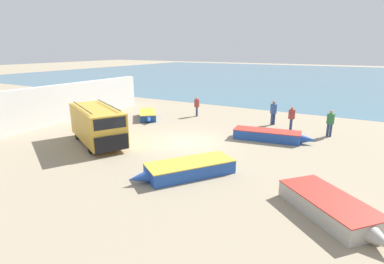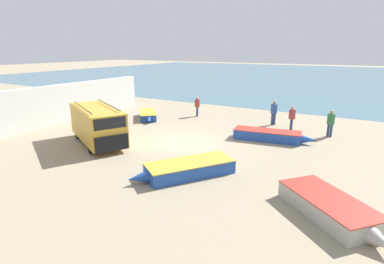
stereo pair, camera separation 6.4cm
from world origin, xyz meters
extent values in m
plane|color=gray|center=(0.00, 0.00, 0.00)|extent=(200.00, 200.00, 0.00)
cube|color=#477084|center=(0.00, 52.00, 0.00)|extent=(120.00, 80.00, 0.01)
cube|color=silver|center=(-11.05, 1.00, 1.45)|extent=(0.50, 13.54, 2.89)
cube|color=gold|center=(-4.56, -2.87, 1.22)|extent=(5.51, 4.13, 1.88)
cube|color=black|center=(-2.21, -4.10, 0.70)|extent=(0.92, 1.64, 0.85)
cube|color=#1E232D|center=(-2.28, -4.06, 1.78)|extent=(0.85, 1.55, 0.60)
cylinder|color=black|center=(-2.74, -2.87, 0.36)|extent=(0.74, 0.53, 0.72)
cylinder|color=black|center=(-3.52, -4.36, 0.36)|extent=(0.74, 0.53, 0.72)
cylinder|color=black|center=(-5.60, -1.38, 0.36)|extent=(0.74, 0.53, 0.72)
cylinder|color=black|center=(-6.38, -2.88, 0.36)|extent=(0.74, 0.53, 0.72)
cylinder|color=black|center=(-4.21, -2.20, 2.28)|extent=(3.80, 2.01, 0.05)
cylinder|color=black|center=(-4.91, -3.55, 2.28)|extent=(3.80, 2.01, 0.05)
cube|color=#ADA89E|center=(8.38, -4.64, 0.29)|extent=(3.65, 3.49, 0.59)
cone|color=#ADA89E|center=(9.95, -6.03, 0.29)|extent=(0.94, 0.92, 0.56)
cube|color=#B22D23|center=(8.38, -4.64, 0.52)|extent=(1.14, 1.25, 0.05)
cube|color=#B22D23|center=(8.38, -4.64, 0.61)|extent=(3.68, 3.52, 0.04)
cube|color=#234CA3|center=(2.57, -4.13, 0.29)|extent=(3.48, 4.07, 0.58)
cone|color=#234CA3|center=(1.21, -6.08, 0.29)|extent=(0.94, 1.02, 0.55)
cube|color=gold|center=(2.57, -4.13, 0.52)|extent=(1.26, 0.96, 0.05)
cube|color=gold|center=(2.57, -4.13, 0.60)|extent=(3.51, 4.12, 0.04)
cube|color=navy|center=(-6.14, 3.90, 0.26)|extent=(2.89, 3.12, 0.53)
cone|color=navy|center=(-4.95, 2.48, 0.26)|extent=(0.82, 0.84, 0.50)
cube|color=gold|center=(-6.14, 3.90, 0.46)|extent=(0.98, 0.87, 0.05)
cube|color=gold|center=(-6.14, 3.90, 0.55)|extent=(2.92, 3.15, 0.04)
cube|color=#234CA3|center=(4.03, 2.87, 0.29)|extent=(4.14, 1.82, 0.58)
cone|color=#234CA3|center=(6.44, 3.23, 0.29)|extent=(0.95, 0.68, 0.56)
cube|color=#B22D23|center=(4.03, 2.87, 0.52)|extent=(0.37, 1.16, 0.05)
cube|color=#B22D23|center=(4.03, 2.87, 0.60)|extent=(4.18, 1.84, 0.04)
cylinder|color=navy|center=(7.22, 5.64, 0.42)|extent=(0.16, 0.16, 0.85)
cylinder|color=navy|center=(7.39, 5.62, 0.42)|extent=(0.16, 0.16, 0.85)
cylinder|color=#2D6B3D|center=(7.30, 5.63, 1.18)|extent=(0.46, 0.46, 0.67)
sphere|color=tan|center=(7.30, 5.63, 1.63)|extent=(0.23, 0.23, 0.23)
cylinder|color=navy|center=(3.22, 6.86, 0.44)|extent=(0.16, 0.16, 0.87)
cylinder|color=navy|center=(3.37, 6.97, 0.44)|extent=(0.16, 0.16, 0.87)
cylinder|color=#335189|center=(3.29, 6.92, 1.22)|extent=(0.47, 0.47, 0.69)
sphere|color=tan|center=(3.29, 6.92, 1.69)|extent=(0.24, 0.24, 0.24)
cylinder|color=navy|center=(-3.02, 6.54, 0.40)|extent=(0.15, 0.15, 0.79)
cylinder|color=navy|center=(-3.07, 6.70, 0.40)|extent=(0.15, 0.15, 0.79)
cylinder|color=#993833|center=(-3.04, 6.62, 1.11)|extent=(0.43, 0.43, 0.63)
sphere|color=tan|center=(-3.04, 6.62, 1.53)|extent=(0.22, 0.22, 0.22)
cylinder|color=navy|center=(4.84, 5.92, 0.41)|extent=(0.15, 0.15, 0.82)
cylinder|color=navy|center=(4.77, 6.08, 0.41)|extent=(0.15, 0.15, 0.82)
cylinder|color=#993833|center=(4.81, 6.00, 1.14)|extent=(0.44, 0.44, 0.65)
sphere|color=tan|center=(4.81, 6.00, 1.58)|extent=(0.22, 0.22, 0.22)
camera|label=1|loc=(8.90, -14.97, 5.53)|focal=28.00mm
camera|label=2|loc=(8.96, -14.94, 5.53)|focal=28.00mm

